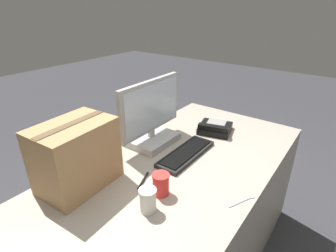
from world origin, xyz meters
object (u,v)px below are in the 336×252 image
(keyboard, at_px, (186,153))
(paper_cup_right, at_px, (161,184))
(desk_phone, at_px, (215,128))
(spoon, at_px, (245,200))
(pen_marker, at_px, (143,180))
(cardboard_box, at_px, (76,156))
(monitor, at_px, (151,119))
(paper_cup_left, at_px, (148,200))

(keyboard, xyz_separation_m, paper_cup_right, (-0.35, -0.09, 0.04))
(desk_phone, distance_m, spoon, 0.69)
(paper_cup_right, bearing_deg, pen_marker, 81.51)
(keyboard, height_order, cardboard_box, cardboard_box)
(monitor, bearing_deg, spoon, -103.67)
(keyboard, distance_m, paper_cup_left, 0.49)
(desk_phone, height_order, pen_marker, desk_phone)
(desk_phone, bearing_deg, cardboard_box, 148.94)
(spoon, relative_size, pen_marker, 1.13)
(paper_cup_left, height_order, spoon, paper_cup_left)
(monitor, xyz_separation_m, keyboard, (-0.01, -0.26, -0.14))
(keyboard, bearing_deg, cardboard_box, 153.02)
(keyboard, xyz_separation_m, desk_phone, (0.38, 0.01, 0.01))
(spoon, bearing_deg, monitor, 100.68)
(paper_cup_left, distance_m, spoon, 0.44)
(paper_cup_left, relative_size, paper_cup_right, 1.02)
(desk_phone, relative_size, pen_marker, 1.96)
(keyboard, xyz_separation_m, pen_marker, (-0.33, 0.04, -0.01))
(spoon, distance_m, pen_marker, 0.49)
(monitor, relative_size, desk_phone, 2.01)
(monitor, distance_m, spoon, 0.72)
(monitor, height_order, desk_phone, monitor)
(desk_phone, bearing_deg, monitor, 130.64)
(monitor, distance_m, desk_phone, 0.47)
(monitor, xyz_separation_m, desk_phone, (0.37, -0.25, -0.13))
(keyboard, distance_m, desk_phone, 0.38)
(keyboard, xyz_separation_m, paper_cup_left, (-0.47, -0.11, 0.04))
(monitor, height_order, paper_cup_left, monitor)
(keyboard, height_order, spoon, keyboard)
(paper_cup_left, xyz_separation_m, pen_marker, (0.14, 0.15, -0.05))
(cardboard_box, bearing_deg, pen_marker, -50.21)
(monitor, bearing_deg, pen_marker, -146.08)
(paper_cup_right, distance_m, cardboard_box, 0.42)
(spoon, bearing_deg, cardboard_box, 142.22)
(keyboard, relative_size, pen_marker, 3.23)
(monitor, relative_size, cardboard_box, 1.37)
(pen_marker, bearing_deg, monitor, 12.71)
(spoon, bearing_deg, pen_marker, 134.84)
(paper_cup_right, xyz_separation_m, cardboard_box, (-0.18, 0.36, 0.11))
(desk_phone, bearing_deg, spoon, -156.19)
(paper_cup_left, bearing_deg, desk_phone, 8.26)
(cardboard_box, bearing_deg, desk_phone, -16.04)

